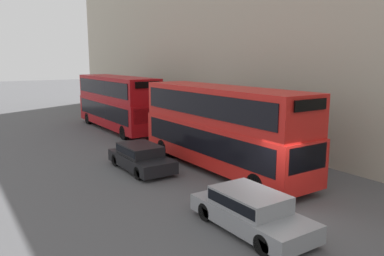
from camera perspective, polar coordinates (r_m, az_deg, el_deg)
ground_plane at (r=14.56m, az=12.81°, el=-12.36°), size 200.00×200.00×0.00m
bus_leading at (r=18.88m, az=4.39°, el=0.52°), size 2.59×11.01×4.25m
bus_second_in_queue at (r=30.55m, az=-11.38°, el=4.13°), size 2.59×10.94×4.26m
car_dark_sedan at (r=12.78m, az=8.91°, el=-12.14°), size 1.88×4.45×1.30m
car_hatchback at (r=19.34m, az=-7.82°, el=-4.31°), size 1.85×4.35×1.31m
pedestrian at (r=27.80m, az=-3.68°, el=0.32°), size 0.36×0.36×1.58m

